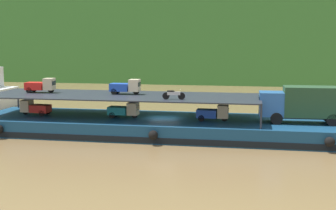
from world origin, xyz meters
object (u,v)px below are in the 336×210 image
object	(u,v)px
mini_truck_upper_mid	(126,87)
motorcycle_upper_port	(173,94)
mini_truck_lower_aft	(124,110)
mini_truck_upper_stern	(41,85)
covered_lorry	(303,103)
mini_truck_lower_mid	(213,113)
cargo_barge	(164,126)
mini_truck_lower_stern	(35,108)

from	to	relation	value
mini_truck_upper_mid	motorcycle_upper_port	world-z (taller)	mini_truck_upper_mid
mini_truck_lower_aft	mini_truck_upper_stern	xyz separation A→B (m)	(-8.35, 0.81, 2.00)
mini_truck_upper_mid	motorcycle_upper_port	bearing A→B (deg)	-30.81
covered_lorry	mini_truck_lower_mid	xyz separation A→B (m)	(-7.49, -0.22, -1.00)
cargo_barge	covered_lorry	size ratio (longest dim) A/B	4.30
mini_truck_lower_mid	mini_truck_upper_mid	distance (m)	8.51
covered_lorry	motorcycle_upper_port	world-z (taller)	covered_lorry
mini_truck_lower_mid	mini_truck_upper_stern	world-z (taller)	mini_truck_upper_stern
mini_truck_lower_stern	motorcycle_upper_port	world-z (taller)	motorcycle_upper_port
mini_truck_lower_mid	mini_truck_upper_mid	bearing A→B (deg)	171.04
cargo_barge	mini_truck_upper_stern	xyz separation A→B (m)	(-11.90, 0.46, 3.44)
covered_lorry	mini_truck_lower_aft	world-z (taller)	covered_lorry
cargo_barge	covered_lorry	world-z (taller)	covered_lorry
mini_truck_lower_aft	mini_truck_upper_mid	xyz separation A→B (m)	(-0.13, 1.08, 2.00)
covered_lorry	motorcycle_upper_port	xyz separation A→B (m)	(-10.69, -1.90, 0.74)
cargo_barge	motorcycle_upper_port	distance (m)	4.09
cargo_barge	mini_truck_lower_mid	xyz separation A→B (m)	(4.49, -0.55, 1.44)
mini_truck_upper_mid	mini_truck_upper_stern	bearing A→B (deg)	-178.08
mini_truck_lower_stern	mini_truck_lower_mid	distance (m)	16.62
cargo_barge	mini_truck_upper_mid	bearing A→B (deg)	168.69
mini_truck_upper_mid	covered_lorry	bearing A→B (deg)	-3.88
cargo_barge	mini_truck_upper_mid	size ratio (longest dim) A/B	12.31
mini_truck_lower_mid	mini_truck_upper_mid	world-z (taller)	mini_truck_upper_mid
mini_truck_lower_aft	mini_truck_lower_mid	bearing A→B (deg)	-1.45
mini_truck_lower_stern	motorcycle_upper_port	xyz separation A→B (m)	(13.42, -1.80, 1.74)
covered_lorry	cargo_barge	bearing A→B (deg)	178.44
mini_truck_upper_stern	mini_truck_upper_mid	world-z (taller)	same
mini_truck_lower_stern	mini_truck_upper_mid	xyz separation A→B (m)	(8.45, 1.16, 2.00)
mini_truck_lower_mid	mini_truck_lower_stern	bearing A→B (deg)	179.58
mini_truck_upper_stern	mini_truck_upper_mid	size ratio (longest dim) A/B	1.01
mini_truck_lower_aft	mini_truck_lower_mid	size ratio (longest dim) A/B	1.01
mini_truck_lower_aft	mini_truck_upper_mid	distance (m)	2.28
mini_truck_upper_stern	motorcycle_upper_port	bearing A→B (deg)	-11.53
covered_lorry	mini_truck_upper_stern	world-z (taller)	mini_truck_upper_stern
mini_truck_lower_mid	mini_truck_upper_stern	bearing A→B (deg)	176.46
motorcycle_upper_port	cargo_barge	bearing A→B (deg)	120.05
cargo_barge	mini_truck_lower_stern	distance (m)	12.23
covered_lorry	mini_truck_upper_mid	size ratio (longest dim) A/B	2.86
mini_truck_lower_stern	mini_truck_lower_aft	distance (m)	8.58
mini_truck_upper_stern	mini_truck_upper_mid	xyz separation A→B (m)	(8.22, 0.27, 0.00)
mini_truck_lower_mid	mini_truck_lower_aft	bearing A→B (deg)	178.55
cargo_barge	covered_lorry	distance (m)	12.23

